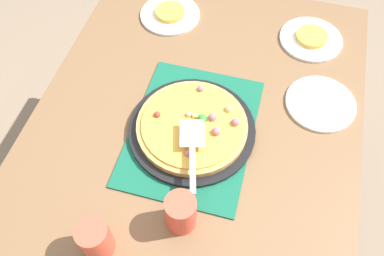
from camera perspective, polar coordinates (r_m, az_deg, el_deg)
name	(u,v)px	position (r m, az deg, el deg)	size (l,w,h in m)	color
ground_plane	(192,219)	(1.89, 0.00, -12.88)	(8.00, 8.00, 0.00)	#84705B
dining_table	(192,150)	(1.30, 0.00, -3.10)	(1.40, 1.00, 0.75)	brown
placemat	(192,131)	(1.21, 0.00, -0.44)	(0.48, 0.36, 0.01)	#145B42
pizza_pan	(192,129)	(1.20, 0.00, -0.18)	(0.38, 0.38, 0.01)	black
pizza	(193,125)	(1.18, 0.09, 0.37)	(0.33, 0.33, 0.05)	tan
plate_near_left	(311,39)	(1.51, 16.56, 12.02)	(0.22, 0.22, 0.01)	white
plate_far_right	(170,15)	(1.55, -3.13, 15.81)	(0.22, 0.22, 0.01)	white
plate_side	(321,103)	(1.33, 17.83, 3.34)	(0.22, 0.22, 0.01)	white
served_slice_left	(312,37)	(1.50, 16.68, 12.37)	(0.11, 0.11, 0.02)	gold
served_slice_right	(170,12)	(1.54, -3.15, 16.18)	(0.11, 0.11, 0.02)	gold
cup_near	(181,213)	(1.03, -1.60, -11.95)	(0.08, 0.08, 0.12)	#E04C38
cup_far	(95,239)	(1.03, -13.59, -15.08)	(0.08, 0.08, 0.12)	#E04C38
pizza_server	(192,148)	(1.10, 0.06, -2.86)	(0.23, 0.10, 0.01)	silver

